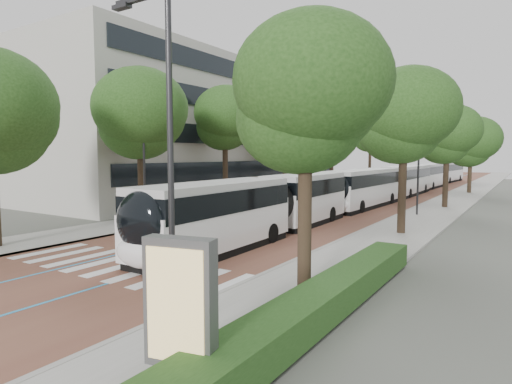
# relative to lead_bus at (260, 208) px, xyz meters

# --- Properties ---
(ground) EXTENTS (160.00, 160.00, 0.00)m
(ground) POSITION_rel_lead_bus_xyz_m (-1.63, -8.90, -1.63)
(ground) COLOR #51544C
(ground) RESTS_ON ground
(road) EXTENTS (11.00, 140.00, 0.02)m
(road) POSITION_rel_lead_bus_xyz_m (-1.63, 31.10, -1.62)
(road) COLOR brown
(road) RESTS_ON ground
(sidewalk_left) EXTENTS (4.00, 140.00, 0.12)m
(sidewalk_left) POSITION_rel_lead_bus_xyz_m (-9.13, 31.10, -1.57)
(sidewalk_left) COLOR gray
(sidewalk_left) RESTS_ON ground
(sidewalk_right) EXTENTS (4.00, 140.00, 0.12)m
(sidewalk_right) POSITION_rel_lead_bus_xyz_m (5.87, 31.10, -1.57)
(sidewalk_right) COLOR gray
(sidewalk_right) RESTS_ON ground
(kerb_left) EXTENTS (0.20, 140.00, 0.14)m
(kerb_left) POSITION_rel_lead_bus_xyz_m (-7.23, 31.10, -1.57)
(kerb_left) COLOR gray
(kerb_left) RESTS_ON ground
(kerb_right) EXTENTS (0.20, 140.00, 0.14)m
(kerb_right) POSITION_rel_lead_bus_xyz_m (3.97, 31.10, -1.57)
(kerb_right) COLOR gray
(kerb_right) RESTS_ON ground
(zebra_crossing) EXTENTS (10.55, 3.60, 0.01)m
(zebra_crossing) POSITION_rel_lead_bus_xyz_m (-1.43, -7.90, -1.60)
(zebra_crossing) COLOR silver
(zebra_crossing) RESTS_ON ground
(lane_line_left) EXTENTS (0.12, 126.00, 0.01)m
(lane_line_left) POSITION_rel_lead_bus_xyz_m (-3.23, 31.10, -1.60)
(lane_line_left) COLOR #2993CE
(lane_line_left) RESTS_ON road
(lane_line_right) EXTENTS (0.12, 126.00, 0.01)m
(lane_line_right) POSITION_rel_lead_bus_xyz_m (-0.03, 31.10, -1.60)
(lane_line_right) COLOR #2993CE
(lane_line_right) RESTS_ON road
(office_building) EXTENTS (18.11, 40.00, 14.00)m
(office_building) POSITION_rel_lead_bus_xyz_m (-21.10, 19.10, 5.37)
(office_building) COLOR #AEABA2
(office_building) RESTS_ON ground
(hedge) EXTENTS (1.20, 14.00, 0.80)m
(hedge) POSITION_rel_lead_bus_xyz_m (7.47, -8.90, -1.11)
(hedge) COLOR #1D4016
(hedge) RESTS_ON sidewalk_right
(streetlight_near) EXTENTS (1.82, 0.20, 8.00)m
(streetlight_near) POSITION_rel_lead_bus_xyz_m (4.99, -11.90, 3.19)
(streetlight_near) COLOR #29292B
(streetlight_near) RESTS_ON sidewalk_right
(streetlight_far) EXTENTS (1.82, 0.20, 8.00)m
(streetlight_far) POSITION_rel_lead_bus_xyz_m (4.99, 13.10, 3.19)
(streetlight_far) COLOR #29292B
(streetlight_far) RESTS_ON sidewalk_right
(lamp_post_left) EXTENTS (0.14, 0.14, 8.00)m
(lamp_post_left) POSITION_rel_lead_bus_xyz_m (-7.73, -0.90, 2.49)
(lamp_post_left) COLOR #29292B
(lamp_post_left) RESTS_ON sidewalk_left
(trees_left) EXTENTS (6.42, 60.75, 10.05)m
(trees_left) POSITION_rel_lead_bus_xyz_m (-9.13, 15.93, 5.17)
(trees_left) COLOR black
(trees_left) RESTS_ON ground
(trees_right) EXTENTS (5.89, 47.36, 8.55)m
(trees_right) POSITION_rel_lead_bus_xyz_m (6.07, 16.08, 4.28)
(trees_right) COLOR black
(trees_right) RESTS_ON ground
(lead_bus) EXTENTS (2.96, 18.45, 3.20)m
(lead_bus) POSITION_rel_lead_bus_xyz_m (0.00, 0.00, 0.00)
(lead_bus) COLOR black
(lead_bus) RESTS_ON ground
(bus_queued_0) EXTENTS (2.89, 12.47, 3.20)m
(bus_queued_0) POSITION_rel_lead_bus_xyz_m (0.17, 15.66, -0.00)
(bus_queued_0) COLOR white
(bus_queued_0) RESTS_ON ground
(bus_queued_1) EXTENTS (2.56, 12.40, 3.20)m
(bus_queued_1) POSITION_rel_lead_bus_xyz_m (0.42, 29.34, -0.00)
(bus_queued_1) COLOR white
(bus_queued_1) RESTS_ON ground
(bus_queued_2) EXTENTS (2.91, 12.47, 3.20)m
(bus_queued_2) POSITION_rel_lead_bus_xyz_m (0.41, 41.95, -0.00)
(bus_queued_2) COLOR white
(bus_queued_2) RESTS_ON ground
(bus_queued_3) EXTENTS (3.28, 12.53, 3.20)m
(bus_queued_3) POSITION_rel_lead_bus_xyz_m (0.37, 55.93, -0.00)
(bus_queued_3) COLOR white
(bus_queued_3) RESTS_ON ground
(ad_panel) EXTENTS (1.41, 0.66, 2.83)m
(ad_panel) POSITION_rel_lead_bus_xyz_m (6.75, -13.35, -0.02)
(ad_panel) COLOR #59595B
(ad_panel) RESTS_ON sidewalk_right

